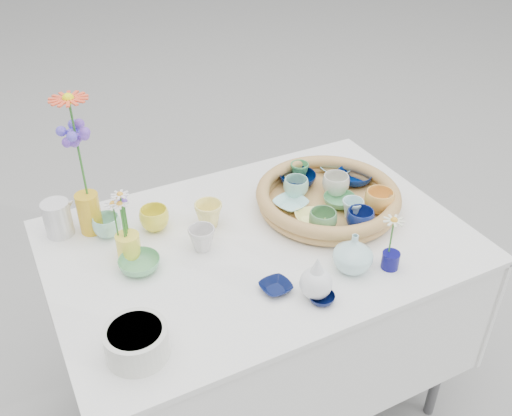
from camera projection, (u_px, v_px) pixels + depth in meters
name	position (u px, v px, depth m)	size (l,w,h in m)	color
ground	(258.00, 398.00, 2.18)	(80.00, 80.00, 0.00)	gray
display_table	(258.00, 398.00, 2.18)	(1.26, 0.86, 0.77)	white
wicker_tray	(328.00, 198.00, 1.87)	(0.47, 0.47, 0.08)	#A5793D
tray_ceramic_0	(298.00, 179.00, 1.97)	(0.13, 0.13, 0.04)	#02103A
tray_ceramic_1	(354.00, 177.00, 1.98)	(0.12, 0.12, 0.04)	#021654
tray_ceramic_2	(379.00, 201.00, 1.82)	(0.09, 0.09, 0.07)	#F0AB49
tray_ceramic_3	(339.00, 201.00, 1.86)	(0.11, 0.11, 0.03)	#539E64
tray_ceramic_4	(323.00, 221.00, 1.74)	(0.09, 0.09, 0.07)	#548B57
tray_ceramic_5	(291.00, 204.00, 1.86)	(0.10, 0.10, 0.03)	#A7E2DE
tray_ceramic_6	(296.00, 187.00, 1.90)	(0.08, 0.08, 0.07)	#8DCAB5
tray_ceramic_7	(336.00, 185.00, 1.91)	(0.09, 0.09, 0.07)	beige
tray_ceramic_8	(336.00, 170.00, 2.04)	(0.10, 0.10, 0.03)	#82C2E1
tray_ceramic_9	(360.00, 220.00, 1.75)	(0.09, 0.09, 0.07)	navy
tray_ceramic_10	(310.00, 218.00, 1.79)	(0.09, 0.09, 0.02)	#FFFB89
tray_ceramic_11	(352.00, 209.00, 1.80)	(0.07, 0.07, 0.06)	silver
tray_ceramic_12	(299.00, 171.00, 2.00)	(0.06, 0.06, 0.06)	#3E9051
loose_ceramic_0	(154.00, 219.00, 1.78)	(0.09, 0.09, 0.07)	yellow
loose_ceramic_1	(209.00, 215.00, 1.79)	(0.09, 0.09, 0.08)	#FFED7D
loose_ceramic_2	(140.00, 264.00, 1.62)	(0.12, 0.12, 0.04)	#5BA36A
loose_ceramic_3	(202.00, 239.00, 1.69)	(0.08, 0.08, 0.07)	silver
loose_ceramic_4	(276.00, 287.00, 1.55)	(0.08, 0.08, 0.02)	#0A133F
loose_ceramic_5	(107.00, 226.00, 1.75)	(0.09, 0.09, 0.07)	#8ECFB5
loose_ceramic_6	(322.00, 298.00, 1.52)	(0.07, 0.07, 0.02)	#070E36
fluted_bowl	(137.00, 342.00, 1.35)	(0.15, 0.15, 0.08)	silver
bud_vase_paleblue	(317.00, 276.00, 1.50)	(0.09, 0.09, 0.14)	silver
bud_vase_seafoam	(353.00, 253.00, 1.60)	(0.11, 0.11, 0.12)	silver
bud_vase_cobalt	(390.00, 260.00, 1.63)	(0.05, 0.05, 0.05)	#0B0A58
single_daisy	(391.00, 236.00, 1.59)	(0.07, 0.07, 0.13)	#E6EDCC
tall_vase_yellow	(89.00, 213.00, 1.75)	(0.07, 0.07, 0.13)	gold
gerbera	(78.00, 149.00, 1.63)	(0.13, 0.13, 0.33)	#FE4F2C
hydrangea	(82.00, 166.00, 1.67)	(0.08, 0.08, 0.27)	#7143CB
white_pitcher	(58.00, 219.00, 1.74)	(0.12, 0.09, 0.11)	silver
daisy_cup	(129.00, 246.00, 1.66)	(0.07, 0.07, 0.08)	#FFE542
daisy_posy	(121.00, 211.00, 1.61)	(0.08, 0.08, 0.15)	white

